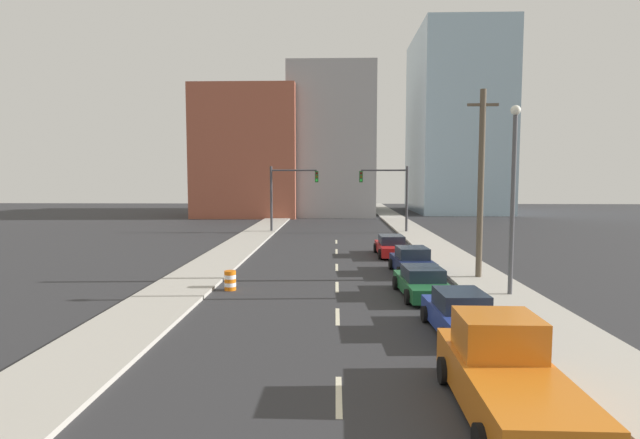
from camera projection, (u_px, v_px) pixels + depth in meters
sidewalk_left at (265, 228)px, 53.12m from camera, size 3.23×98.09×0.16m
sidewalk_right at (408, 228)px, 52.66m from camera, size 3.23×98.09×0.16m
lane_stripe_at_8m at (339, 396)px, 12.46m from camera, size 0.16×2.40×0.01m
lane_stripe_at_16m at (338, 316)px, 19.59m from camera, size 0.16×2.40×0.01m
lane_stripe_at_21m at (337, 287)px, 24.87m from camera, size 0.16×2.40×0.01m
lane_stripe_at_26m at (337, 267)px, 30.29m from camera, size 0.16×2.40×0.01m
lane_stripe_at_33m at (337, 251)px, 36.76m from camera, size 0.16×2.40×0.01m
lane_stripe_at_38m at (336, 242)px, 42.32m from camera, size 0.16×2.40×0.01m
building_brick_left at (251, 154)px, 72.14m from camera, size 14.00×16.00×17.70m
building_office_center at (332, 144)px, 75.63m from camera, size 12.00×20.00×20.94m
building_glass_right at (456, 124)px, 78.72m from camera, size 13.00×20.00×27.84m
traffic_signal_left at (285, 189)px, 49.15m from camera, size 4.79×0.35×6.55m
traffic_signal_right at (393, 190)px, 48.82m from camera, size 4.79×0.35×6.55m
utility_pole_right_mid at (481, 183)px, 26.22m from camera, size 1.60×0.32×10.02m
traffic_barrel at (230, 280)px, 24.12m from camera, size 0.56×0.56×0.95m
street_lamp at (513, 188)px, 22.29m from camera, size 0.44×0.44×8.63m
pickup_truck_orange at (506, 377)px, 11.50m from camera, size 2.47×5.80×2.13m
sedan_blue at (460, 314)px, 17.42m from camera, size 2.23×4.45×1.50m
sedan_green at (422, 283)px, 22.86m from camera, size 2.36×4.79×1.37m
sedan_navy at (412, 262)px, 28.31m from camera, size 2.36×4.40×1.51m
sedan_red at (391, 246)px, 34.71m from camera, size 2.22×4.79×1.44m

